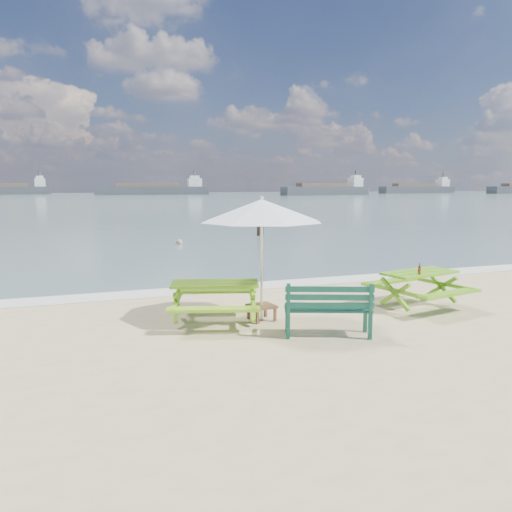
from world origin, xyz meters
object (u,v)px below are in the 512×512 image
object	(u,v)px
side_table	(262,312)
patio_umbrella	(262,211)
picnic_table_left	(215,303)
swimmer	(179,257)
picnic_table_right	(419,290)
park_bench	(328,319)
beer_bottle	(419,271)

from	to	relation	value
side_table	patio_umbrella	size ratio (longest dim) A/B	0.20
picnic_table_left	patio_umbrella	world-z (taller)	patio_umbrella
picnic_table_left	patio_umbrella	bearing A→B (deg)	-9.92
picnic_table_left	swimmer	xyz separation A→B (m)	(1.73, 12.36, -0.93)
picnic_table_right	park_bench	size ratio (longest dim) A/B	1.34
picnic_table_right	patio_umbrella	distance (m)	3.79
park_bench	patio_umbrella	world-z (taller)	patio_umbrella
side_table	swimmer	world-z (taller)	side_table
side_table	park_bench	bearing A→B (deg)	-60.32
picnic_table_left	patio_umbrella	distance (m)	1.90
picnic_table_right	beer_bottle	xyz separation A→B (m)	(-0.23, -0.27, 0.47)
patio_umbrella	park_bench	bearing A→B (deg)	-60.32
picnic_table_right	beer_bottle	world-z (taller)	beer_bottle
side_table	beer_bottle	xyz separation A→B (m)	(3.16, -0.45, 0.68)
picnic_table_left	swimmer	world-z (taller)	picnic_table_left
side_table	patio_umbrella	bearing A→B (deg)	0.00
picnic_table_right	park_bench	bearing A→B (deg)	-158.07
patio_umbrella	picnic_table_left	bearing A→B (deg)	170.08
picnic_table_left	picnic_table_right	xyz separation A→B (m)	(4.24, -0.33, 0.00)
park_bench	swimmer	bearing A→B (deg)	89.32
park_bench	beer_bottle	bearing A→B (deg)	18.18
picnic_table_right	side_table	bearing A→B (deg)	177.00
picnic_table_right	swimmer	xyz separation A→B (m)	(-2.51, 12.69, -0.93)
park_bench	swimmer	distance (m)	13.79
picnic_table_left	picnic_table_right	world-z (taller)	picnic_table_right
picnic_table_left	side_table	distance (m)	0.89
park_bench	swimmer	size ratio (longest dim) A/B	0.96
picnic_table_right	beer_bottle	size ratio (longest dim) A/B	8.74
picnic_table_left	side_table	bearing A→B (deg)	-9.92
swimmer	picnic_table_right	bearing A→B (deg)	-78.81
picnic_table_left	side_table	size ratio (longest dim) A/B	4.15
side_table	beer_bottle	bearing A→B (deg)	-8.15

